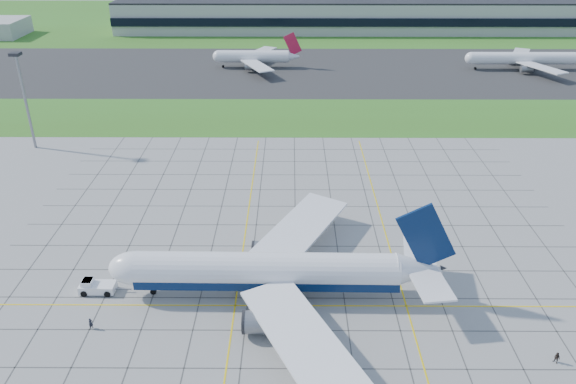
% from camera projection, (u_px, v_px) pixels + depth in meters
% --- Properties ---
extents(ground, '(1400.00, 1400.00, 0.00)m').
position_uv_depth(ground, '(296.00, 298.00, 93.43)').
color(ground, '#989792').
rests_on(ground, ground).
extents(grass_median, '(700.00, 35.00, 0.04)m').
position_uv_depth(grass_median, '(294.00, 117.00, 173.54)').
color(grass_median, '#38671D').
rests_on(grass_median, ground).
extents(asphalt_taxiway, '(700.00, 75.00, 0.04)m').
position_uv_depth(asphalt_taxiway, '(293.00, 70.00, 222.50)').
color(asphalt_taxiway, '#383838').
rests_on(asphalt_taxiway, ground).
extents(grass_far, '(700.00, 145.00, 0.04)m').
position_uv_depth(grass_far, '(293.00, 20.00, 320.42)').
color(grass_far, '#38671D').
rests_on(grass_far, ground).
extents(apron_markings, '(120.00, 130.00, 0.03)m').
position_uv_depth(apron_markings, '(298.00, 260.00, 103.30)').
color(apron_markings, '#474744').
rests_on(apron_markings, ground).
extents(terminal, '(260.00, 43.00, 15.80)m').
position_uv_depth(terminal, '(369.00, 13.00, 294.27)').
color(terminal, '#B7B7B2').
rests_on(terminal, ground).
extents(light_mast, '(2.50, 2.50, 25.60)m').
position_uv_depth(light_mast, '(23.00, 89.00, 144.28)').
color(light_mast, gray).
rests_on(light_mast, ground).
extents(airliner, '(56.42, 57.20, 17.77)m').
position_uv_depth(airliner, '(269.00, 271.00, 91.95)').
color(airliner, white).
rests_on(airliner, ground).
extents(pushback_tug, '(8.68, 3.11, 2.41)m').
position_uv_depth(pushback_tug, '(96.00, 286.00, 94.52)').
color(pushback_tug, white).
rests_on(pushback_tug, ground).
extents(crew_near, '(0.80, 0.79, 1.85)m').
position_uv_depth(crew_near, '(91.00, 324.00, 86.33)').
color(crew_near, black).
rests_on(crew_near, ground).
extents(crew_far, '(1.10, 1.13, 1.83)m').
position_uv_depth(crew_far, '(557.00, 358.00, 79.78)').
color(crew_far, black).
rests_on(crew_far, ground).
extents(distant_jet_1, '(33.29, 42.66, 14.08)m').
position_uv_depth(distant_jet_1, '(255.00, 56.00, 224.25)').
color(distant_jet_1, white).
rests_on(distant_jet_1, ground).
extents(distant_jet_2, '(47.68, 42.66, 14.08)m').
position_uv_depth(distant_jet_2, '(525.00, 58.00, 221.56)').
color(distant_jet_2, white).
rests_on(distant_jet_2, ground).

